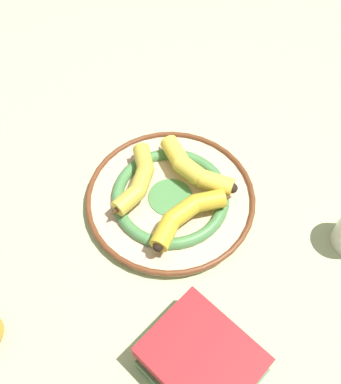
{
  "coord_description": "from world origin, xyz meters",
  "views": [
    {
      "loc": [
        0.49,
        0.08,
        0.8
      ],
      "look_at": [
        -0.0,
        -0.03,
        0.04
      ],
      "focal_mm": 42.0,
      "sensor_mm": 36.0,
      "label": 1
    }
  ],
  "objects": [
    {
      "name": "ground_plane",
      "position": [
        0.0,
        0.0,
        0.0
      ],
      "size": [
        2.8,
        2.8,
        0.0
      ],
      "primitive_type": "plane",
      "color": "#B2C693"
    },
    {
      "name": "decorative_bowl",
      "position": [
        -0.0,
        -0.03,
        0.02
      ],
      "size": [
        0.35,
        0.35,
        0.03
      ],
      "color": "beige",
      "rests_on": "ground_plane"
    },
    {
      "name": "banana_a",
      "position": [
        0.05,
        0.02,
        0.05
      ],
      "size": [
        0.16,
        0.14,
        0.04
      ],
      "rotation": [
        0.0,
        0.0,
        -0.65
      ],
      "color": "gold",
      "rests_on": "decorative_bowl"
    },
    {
      "name": "banana_b",
      "position": [
        -0.0,
        -0.1,
        0.05
      ],
      "size": [
        0.19,
        0.07,
        0.04
      ],
      "rotation": [
        0.0,
        0.0,
        -3.18
      ],
      "color": "gold",
      "rests_on": "decorative_bowl"
    },
    {
      "name": "banana_c",
      "position": [
        -0.06,
        0.0,
        0.05
      ],
      "size": [
        0.13,
        0.19,
        0.04
      ],
      "rotation": [
        0.0,
        0.0,
        -5.24
      ],
      "color": "yellow",
      "rests_on": "decorative_bowl"
    },
    {
      "name": "book_stack",
      "position": [
        0.31,
        0.09,
        0.04
      ],
      "size": [
        0.22,
        0.22,
        0.08
      ],
      "rotation": [
        0.0,
        0.0,
        4.02
      ],
      "color": "#4C754C",
      "rests_on": "ground_plane"
    }
  ]
}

